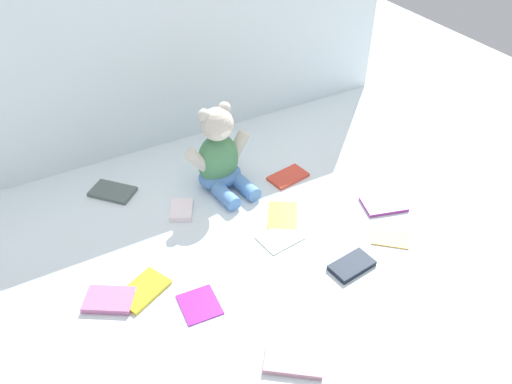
% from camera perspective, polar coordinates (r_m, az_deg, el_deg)
% --- Properties ---
extents(ground_plane, '(3.20, 3.20, 0.00)m').
position_cam_1_polar(ground_plane, '(1.65, -1.44, -0.71)').
color(ground_plane, silver).
extents(backdrop_drape, '(1.63, 0.03, 0.63)m').
position_cam_1_polar(backdrop_drape, '(1.82, -8.18, 14.63)').
color(backdrop_drape, white).
rests_on(backdrop_drape, ground_plane).
extents(teddy_bear, '(0.24, 0.22, 0.28)m').
position_cam_1_polar(teddy_bear, '(1.65, -3.99, 3.77)').
color(teddy_bear, '#4C8C59').
rests_on(teddy_bear, ground_plane).
extents(book_case_0, '(0.14, 0.09, 0.01)m').
position_cam_1_polar(book_case_0, '(1.73, 3.51, 1.68)').
color(book_case_0, '#DA402C').
rests_on(book_case_0, ground_plane).
extents(book_case_1, '(0.16, 0.13, 0.01)m').
position_cam_1_polar(book_case_1, '(1.41, -12.21, -10.40)').
color(book_case_1, yellow).
rests_on(book_case_1, ground_plane).
extents(book_case_2, '(0.13, 0.08, 0.01)m').
position_cam_1_polar(book_case_2, '(1.45, 10.38, -7.87)').
color(book_case_2, black).
rests_on(book_case_2, ground_plane).
extents(book_case_3, '(0.13, 0.10, 0.01)m').
position_cam_1_polar(book_case_3, '(1.51, 2.63, -4.91)').
color(book_case_3, white).
rests_on(book_case_3, ground_plane).
extents(book_case_4, '(0.15, 0.13, 0.02)m').
position_cam_1_polar(book_case_4, '(1.40, -15.68, -11.23)').
color(book_case_4, '#B76595').
rests_on(book_case_4, ground_plane).
extents(book_case_5, '(0.10, 0.11, 0.01)m').
position_cam_1_polar(book_case_5, '(1.36, -6.17, -12.05)').
color(book_case_5, purple).
rests_on(book_case_5, ground_plane).
extents(book_case_6, '(0.10, 0.11, 0.02)m').
position_cam_1_polar(book_case_6, '(1.61, -8.11, -1.95)').
color(book_case_6, white).
rests_on(book_case_6, ground_plane).
extents(book_case_7, '(0.12, 0.12, 0.01)m').
position_cam_1_polar(book_case_7, '(1.56, 14.38, -4.86)').
color(book_case_7, gold).
rests_on(book_case_7, ground_plane).
extents(book_case_8, '(0.15, 0.16, 0.01)m').
position_cam_1_polar(book_case_8, '(1.73, -15.35, 0.03)').
color(book_case_8, '#4E5A56').
rests_on(book_case_8, ground_plane).
extents(book_case_9, '(0.14, 0.15, 0.01)m').
position_cam_1_polar(book_case_9, '(1.59, 2.91, -2.50)').
color(book_case_9, yellow).
rests_on(book_case_9, ground_plane).
extents(book_case_10, '(0.16, 0.15, 0.01)m').
position_cam_1_polar(book_case_10, '(1.25, 4.14, -17.72)').
color(book_case_10, '#B47F92').
rests_on(book_case_10, ground_plane).
extents(book_case_11, '(0.15, 0.12, 0.01)m').
position_cam_1_polar(book_case_11, '(1.67, 13.72, -1.27)').
color(book_case_11, '#92308B').
rests_on(book_case_11, ground_plane).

